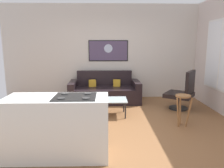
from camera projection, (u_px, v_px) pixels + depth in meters
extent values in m
cube|color=brown|center=(112.00, 127.00, 4.38)|extent=(6.40, 6.40, 0.04)
cube|color=beige|center=(110.00, 52.00, 6.50)|extent=(6.40, 0.05, 2.80)
cube|color=black|center=(105.00, 95.00, 6.14)|extent=(1.64, 0.96, 0.42)
cube|color=black|center=(104.00, 78.00, 6.43)|extent=(1.62, 0.21, 0.44)
cube|color=black|center=(73.00, 92.00, 6.07)|extent=(0.21, 0.91, 0.60)
cube|color=black|center=(136.00, 91.00, 6.17)|extent=(0.21, 0.91, 0.60)
cube|color=gold|center=(92.00, 83.00, 6.22)|extent=(0.22, 0.14, 0.20)
cube|color=gold|center=(117.00, 83.00, 6.26)|extent=(0.21, 0.13, 0.20)
cube|color=silver|center=(106.00, 100.00, 4.96)|extent=(0.97, 0.55, 0.02)
cylinder|color=#232326|center=(86.00, 111.00, 4.76)|extent=(0.03, 0.03, 0.36)
cylinder|color=#232326|center=(125.00, 111.00, 4.78)|extent=(0.03, 0.03, 0.36)
cylinder|color=#232326|center=(88.00, 105.00, 5.22)|extent=(0.03, 0.03, 0.36)
cylinder|color=#232326|center=(124.00, 105.00, 5.24)|extent=(0.03, 0.03, 0.36)
cylinder|color=black|center=(178.00, 108.00, 5.52)|extent=(0.47, 0.47, 0.04)
cylinder|color=black|center=(179.00, 101.00, 5.49)|extent=(0.06, 0.06, 0.34)
cube|color=black|center=(179.00, 95.00, 5.46)|extent=(0.90, 0.91, 0.10)
cube|color=black|center=(190.00, 83.00, 5.26)|extent=(0.44, 0.60, 0.58)
cylinder|color=#905F36|center=(183.00, 96.00, 4.26)|extent=(0.30, 0.30, 0.03)
cylinder|color=#905F36|center=(180.00, 110.00, 4.45)|extent=(0.04, 0.12, 0.61)
cylinder|color=#905F36|center=(178.00, 113.00, 4.26)|extent=(0.13, 0.09, 0.61)
cylinder|color=#905F36|center=(189.00, 112.00, 4.27)|extent=(0.13, 0.09, 0.61)
cube|color=white|center=(58.00, 127.00, 3.16)|extent=(1.48, 0.64, 0.90)
cube|color=black|center=(75.00, 97.00, 3.08)|extent=(0.60, 0.51, 0.01)
cylinder|color=#2D2D2D|center=(61.00, 98.00, 2.94)|extent=(0.11, 0.11, 0.01)
cylinder|color=#2D2D2D|center=(86.00, 98.00, 2.95)|extent=(0.11, 0.11, 0.01)
cylinder|color=#2D2D2D|center=(65.00, 94.00, 3.21)|extent=(0.11, 0.11, 0.01)
cylinder|color=#2D2D2D|center=(88.00, 93.00, 3.22)|extent=(0.11, 0.11, 0.01)
cube|color=black|center=(108.00, 51.00, 6.45)|extent=(1.18, 0.01, 0.62)
cube|color=#4D3E5A|center=(108.00, 51.00, 6.45)|extent=(1.13, 0.02, 0.57)
cylinder|color=#A7B1C9|center=(108.00, 48.00, 6.42)|extent=(0.25, 0.01, 0.25)
cube|color=silver|center=(221.00, 55.00, 5.07)|extent=(0.02, 1.45, 1.70)
cube|color=white|center=(220.00, 55.00, 5.07)|extent=(0.01, 1.37, 1.62)
cube|color=silver|center=(220.00, 55.00, 5.07)|extent=(0.01, 0.04, 1.62)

